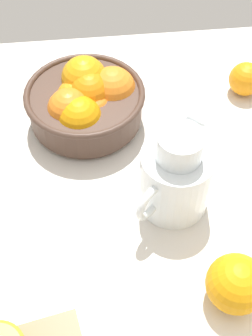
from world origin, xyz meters
TOP-DOWN VIEW (x-y plane):
  - ground_plane at (0.00, 0.00)cm, footprint 123.67×82.98cm
  - fruit_bowl at (-7.64, 15.45)cm, footprint 22.09×22.09cm
  - juice_pitcher at (5.23, -4.65)cm, footprint 13.10×12.94cm
  - loose_orange_1 at (10.91, -22.12)cm, footprint 8.54×8.54cm
  - loose_orange_2 at (24.01, 20.35)cm, footprint 6.63×6.63cm

SIDE VIEW (x-z plane):
  - ground_plane at x=0.00cm, z-range -3.00..0.00cm
  - loose_orange_2 at x=24.01cm, z-range 0.00..6.63cm
  - loose_orange_1 at x=10.91cm, z-range 0.00..8.54cm
  - fruit_bowl at x=-7.64cm, z-range -0.65..10.93cm
  - juice_pitcher at x=5.23cm, z-range -2.53..14.40cm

